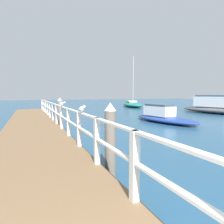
{
  "coord_description": "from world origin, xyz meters",
  "views": [
    {
      "loc": [
        -0.16,
        0.22,
        2.09
      ],
      "look_at": [
        2.95,
        6.79,
        1.39
      ],
      "focal_mm": 28.49,
      "sensor_mm": 36.0,
      "label": 1
    }
  ],
  "objects_px": {
    "seagull_background": "(62,103)",
    "dock_piling_near": "(110,140)",
    "boat_1": "(163,116)",
    "boat_2": "(218,107)",
    "boat_0": "(132,104)",
    "dock_piling_far": "(60,113)",
    "seagull_foreground": "(82,108)"
  },
  "relations": [
    {
      "from": "dock_piling_far",
      "to": "boat_0",
      "type": "relative_size",
      "value": 0.22
    },
    {
      "from": "dock_piling_near",
      "to": "dock_piling_far",
      "type": "height_order",
      "value": "same"
    },
    {
      "from": "dock_piling_far",
      "to": "seagull_background",
      "type": "relative_size",
      "value": 4.93
    },
    {
      "from": "seagull_background",
      "to": "boat_0",
      "type": "relative_size",
      "value": 0.04
    },
    {
      "from": "dock_piling_near",
      "to": "dock_piling_far",
      "type": "xyz_separation_m",
      "value": [
        0.0,
        7.67,
        0.0
      ]
    },
    {
      "from": "seagull_foreground",
      "to": "seagull_background",
      "type": "height_order",
      "value": "same"
    },
    {
      "from": "seagull_background",
      "to": "boat_1",
      "type": "xyz_separation_m",
      "value": [
        7.94,
        2.19,
        -1.24
      ]
    },
    {
      "from": "dock_piling_far",
      "to": "boat_1",
      "type": "relative_size",
      "value": 0.33
    },
    {
      "from": "boat_0",
      "to": "dock_piling_far",
      "type": "bearing_deg",
      "value": 59.39
    },
    {
      "from": "dock_piling_near",
      "to": "boat_2",
      "type": "relative_size",
      "value": 0.21
    },
    {
      "from": "seagull_background",
      "to": "boat_0",
      "type": "bearing_deg",
      "value": 98.44
    },
    {
      "from": "seagull_foreground",
      "to": "boat_0",
      "type": "xyz_separation_m",
      "value": [
        14.97,
        21.4,
        -1.23
      ]
    },
    {
      "from": "boat_2",
      "to": "dock_piling_near",
      "type": "bearing_deg",
      "value": -163.07
    },
    {
      "from": "dock_piling_far",
      "to": "seagull_foreground",
      "type": "relative_size",
      "value": 4.55
    },
    {
      "from": "boat_0",
      "to": "boat_1",
      "type": "bearing_deg",
      "value": 79.91
    },
    {
      "from": "boat_0",
      "to": "boat_1",
      "type": "distance_m",
      "value": 17.34
    },
    {
      "from": "dock_piling_near",
      "to": "boat_1",
      "type": "xyz_separation_m",
      "value": [
        7.57,
        6.7,
        -0.51
      ]
    },
    {
      "from": "boat_1",
      "to": "dock_piling_far",
      "type": "bearing_deg",
      "value": 165.23
    },
    {
      "from": "dock_piling_far",
      "to": "dock_piling_near",
      "type": "bearing_deg",
      "value": -90.0
    },
    {
      "from": "boat_0",
      "to": "boat_1",
      "type": "height_order",
      "value": "boat_0"
    },
    {
      "from": "dock_piling_near",
      "to": "seagull_foreground",
      "type": "relative_size",
      "value": 4.55
    },
    {
      "from": "boat_1",
      "to": "boat_2",
      "type": "relative_size",
      "value": 0.64
    },
    {
      "from": "boat_1",
      "to": "boat_2",
      "type": "distance_m",
      "value": 10.32
    },
    {
      "from": "dock_piling_far",
      "to": "boat_2",
      "type": "relative_size",
      "value": 0.21
    },
    {
      "from": "boat_0",
      "to": "seagull_background",
      "type": "bearing_deg",
      "value": 64.14
    },
    {
      "from": "dock_piling_near",
      "to": "boat_1",
      "type": "distance_m",
      "value": 10.12
    },
    {
      "from": "seagull_foreground",
      "to": "boat_2",
      "type": "height_order",
      "value": "boat_2"
    },
    {
      "from": "seagull_background",
      "to": "dock_piling_near",
      "type": "bearing_deg",
      "value": -37.13
    },
    {
      "from": "dock_piling_near",
      "to": "seagull_foreground",
      "type": "distance_m",
      "value": 1.42
    },
    {
      "from": "seagull_foreground",
      "to": "seagull_background",
      "type": "xyz_separation_m",
      "value": [
        0.0,
        3.36,
        0.0
      ]
    },
    {
      "from": "seagull_foreground",
      "to": "boat_2",
      "type": "relative_size",
      "value": 0.05
    },
    {
      "from": "dock_piling_near",
      "to": "boat_0",
      "type": "relative_size",
      "value": 0.22
    }
  ]
}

